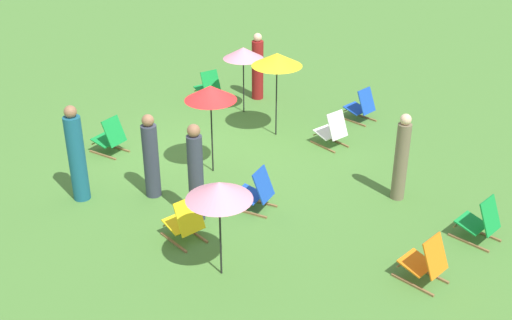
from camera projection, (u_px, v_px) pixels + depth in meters
The scene contains 18 objects.
ground_plane at pixel (212, 165), 13.56m from camera, with size 40.00×40.00×0.00m, color #477A33.
deckchair_1 at pixel (332, 131), 14.23m from camera, with size 0.61×0.84×0.83m.
deckchair_2 at pixel (208, 87), 16.66m from camera, with size 0.67×0.86×0.83m.
deckchair_3 at pixel (481, 222), 10.90m from camera, with size 0.55×0.80×0.83m.
deckchair_4 at pixel (110, 137), 13.91m from camera, with size 0.56×0.81×0.83m.
deckchair_5 at pixel (361, 106), 15.49m from camera, with size 0.55×0.80×0.83m.
deckchair_6 at pixel (426, 262), 9.88m from camera, with size 0.55×0.80×0.83m.
deckchair_7 at pixel (185, 222), 10.90m from camera, with size 0.60×0.83×0.83m.
deckchair_8 at pixel (256, 192), 11.81m from camera, with size 0.63×0.84×0.83m.
umbrella_0 at pixel (277, 60), 14.10m from camera, with size 1.13×1.13×1.96m.
umbrella_1 at pixel (243, 53), 15.46m from camera, with size 0.99×0.99×1.67m.
umbrella_2 at pixel (219, 191), 9.54m from camera, with size 1.03×1.03×1.66m.
umbrella_3 at pixel (210, 93), 12.54m from camera, with size 1.04×1.04×1.88m.
person_0 at pixel (258, 68), 16.61m from camera, with size 0.40×0.40×1.76m.
person_1 at pixel (151, 158), 12.08m from camera, with size 0.30×0.30×1.69m.
person_2 at pixel (77, 156), 11.92m from camera, with size 0.33×0.33×1.92m.
person_3 at pixel (401, 159), 11.96m from camera, with size 0.32×0.32×1.74m.
person_4 at pixel (196, 174), 11.27m from camera, with size 0.28×0.28×1.87m.
Camera 1 is at (8.76, 8.30, 6.26)m, focal length 44.99 mm.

